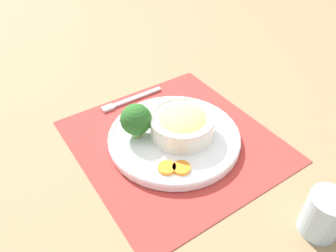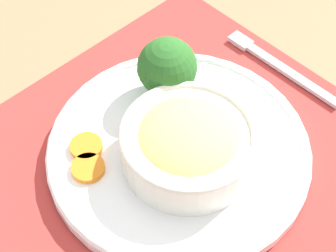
{
  "view_description": "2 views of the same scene",
  "coord_description": "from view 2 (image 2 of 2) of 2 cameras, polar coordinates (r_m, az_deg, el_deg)",
  "views": [
    {
      "loc": [
        -0.42,
        0.39,
        0.54
      ],
      "look_at": [
        0.01,
        0.01,
        0.05
      ],
      "focal_mm": 35.0,
      "sensor_mm": 36.0,
      "label": 1
    },
    {
      "loc": [
        -0.31,
        -0.23,
        0.56
      ],
      "look_at": [
        -0.0,
        0.01,
        0.05
      ],
      "focal_mm": 60.0,
      "sensor_mm": 36.0,
      "label": 2
    }
  ],
  "objects": [
    {
      "name": "ground_plane",
      "position": [
        0.68,
        1.06,
        -3.16
      ],
      "size": [
        4.0,
        4.0,
        0.0
      ],
      "primitive_type": "plane",
      "color": "#8C704C"
    },
    {
      "name": "placemat",
      "position": [
        0.68,
        1.06,
        -3.07
      ],
      "size": [
        0.51,
        0.49,
        0.0
      ],
      "color": "#B2332D",
      "rests_on": "ground_plane"
    },
    {
      "name": "plate",
      "position": [
        0.67,
        1.08,
        -2.41
      ],
      "size": [
        0.31,
        0.31,
        0.02
      ],
      "color": "white",
      "rests_on": "placemat"
    },
    {
      "name": "bowl",
      "position": [
        0.63,
        2.06,
        -1.77
      ],
      "size": [
        0.15,
        0.15,
        0.06
      ],
      "color": "silver",
      "rests_on": "plate"
    },
    {
      "name": "broccoli_floret",
      "position": [
        0.68,
        -0.14,
        5.98
      ],
      "size": [
        0.07,
        0.07,
        0.08
      ],
      "color": "#84AD5B",
      "rests_on": "plate"
    },
    {
      "name": "carrot_slice_near",
      "position": [
        0.66,
        -8.3,
        -2.09
      ],
      "size": [
        0.04,
        0.04,
        0.01
      ],
      "color": "orange",
      "rests_on": "plate"
    },
    {
      "name": "carrot_slice_middle",
      "position": [
        0.65,
        -8.12,
        -4.26
      ],
      "size": [
        0.04,
        0.04,
        0.01
      ],
      "color": "orange",
      "rests_on": "plate"
    },
    {
      "name": "fork",
      "position": [
        0.78,
        10.5,
        6.47
      ],
      "size": [
        0.04,
        0.18,
        0.01
      ],
      "rotation": [
        0.0,
        0.0,
        -0.13
      ],
      "color": "#B7B7BC",
      "rests_on": "placemat"
    }
  ]
}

